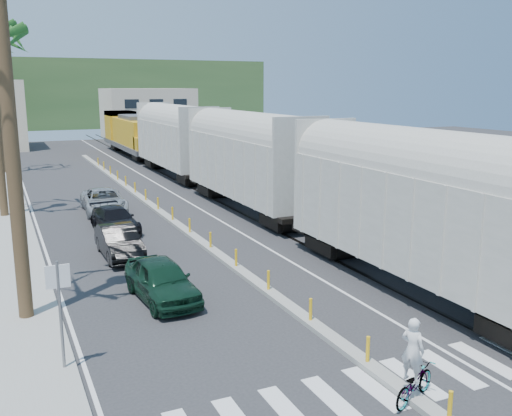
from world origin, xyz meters
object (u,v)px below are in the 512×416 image
Objects in this scene: street_sign at (59,300)px; cyclist at (414,376)px; car_second at (119,242)px; car_lead at (162,280)px.

cyclist is at bearing -33.60° from street_sign.
car_second is at bearing 70.82° from street_sign.
cyclist reaches higher than car_lead.
street_sign is at bearing -109.85° from car_second.
car_lead is (3.68, 3.96, -1.25)m from street_sign.
street_sign is 10.34m from car_second.
street_sign is 1.41× the size of cyclist.
street_sign reaches higher than cyclist.
car_second is 1.96× the size of cyclist.
cyclist is (3.60, -8.80, -0.07)m from car_lead.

